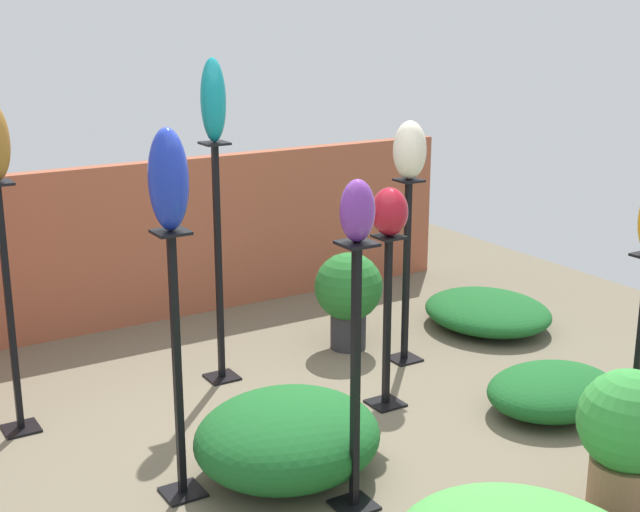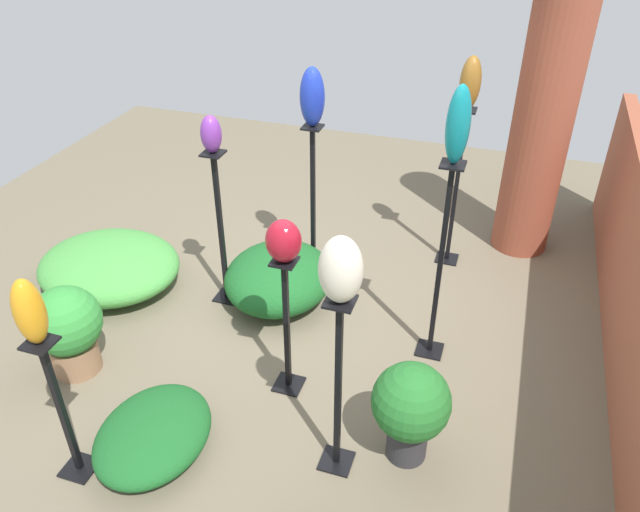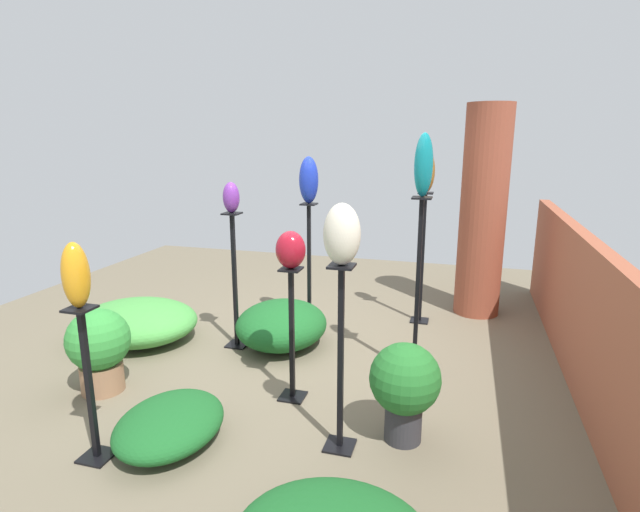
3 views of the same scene
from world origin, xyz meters
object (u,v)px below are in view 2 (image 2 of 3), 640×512
(art_vase_amber, at_px, (30,312))
(art_vase_cobalt, at_px, (312,97))
(pedestal_cobalt, at_px, (313,207))
(art_vase_bronze, at_px, (470,83))
(pedestal_violet, at_px, (221,236))
(pedestal_ivory, at_px, (338,395))
(potted_plant_walkway_edge, at_px, (68,327))
(art_vase_violet, at_px, (211,134))
(pedestal_amber, at_px, (63,416))
(pedestal_bronze, at_px, (455,195))
(brick_pillar, at_px, (541,127))
(art_vase_ivory, at_px, (341,270))
(pedestal_teal, at_px, (439,273))
(pedestal_ruby, at_px, (287,333))
(potted_plant_back_center, at_px, (411,407))
(art_vase_ruby, at_px, (283,241))
(art_vase_teal, at_px, (458,125))

(art_vase_amber, bearing_deg, art_vase_cobalt, 165.56)
(pedestal_cobalt, relative_size, art_vase_bronze, 3.18)
(pedestal_violet, height_order, art_vase_cobalt, art_vase_cobalt)
(pedestal_ivory, bearing_deg, potted_plant_walkway_edge, -95.81)
(pedestal_violet, relative_size, art_vase_violet, 4.67)
(pedestal_amber, bearing_deg, pedestal_bronze, 149.64)
(brick_pillar, bearing_deg, art_vase_violet, -54.10)
(art_vase_cobalt, relative_size, art_vase_ivory, 1.25)
(pedestal_violet, relative_size, pedestal_teal, 0.86)
(pedestal_ruby, height_order, art_vase_bronze, art_vase_bronze)
(pedestal_bronze, xyz_separation_m, potted_plant_back_center, (2.34, 0.09, -0.26))
(pedestal_teal, height_order, art_vase_ruby, pedestal_teal)
(pedestal_amber, height_order, potted_plant_back_center, pedestal_amber)
(art_vase_ruby, xyz_separation_m, potted_plant_walkway_edge, (0.33, -1.55, -0.83))
(art_vase_teal, bearing_deg, potted_plant_walkway_edge, -67.54)
(art_vase_bronze, relative_size, art_vase_teal, 0.84)
(art_vase_amber, distance_m, potted_plant_walkway_edge, 1.28)
(potted_plant_walkway_edge, bearing_deg, pedestal_cobalt, 145.85)
(brick_pillar, distance_m, potted_plant_walkway_edge, 4.21)
(pedestal_bronze, distance_m, pedestal_amber, 3.60)
(pedestal_violet, distance_m, art_vase_ruby, 1.34)
(pedestal_bronze, distance_m, art_vase_cobalt, 1.57)
(pedestal_ruby, relative_size, art_vase_teal, 2.11)
(art_vase_violet, height_order, art_vase_amber, art_vase_violet)
(brick_pillar, xyz_separation_m, pedestal_ruby, (2.50, -1.45, -0.71))
(pedestal_ruby, bearing_deg, art_vase_teal, 127.41)
(pedestal_ivory, bearing_deg, art_vase_teal, 162.94)
(pedestal_violet, distance_m, pedestal_cobalt, 0.87)
(art_vase_cobalt, relative_size, art_vase_teal, 0.94)
(pedestal_teal, xyz_separation_m, art_vase_ivory, (1.23, -0.38, 0.74))
(brick_pillar, distance_m, pedestal_amber, 4.40)
(pedestal_violet, distance_m, art_vase_bronze, 2.34)
(pedestal_ivory, bearing_deg, pedestal_amber, -69.88)
(art_vase_cobalt, xyz_separation_m, art_vase_amber, (2.58, -0.66, -0.37))
(pedestal_amber, xyz_separation_m, potted_plant_walkway_edge, (-0.76, -0.57, -0.08))
(pedestal_teal, distance_m, art_vase_bronze, 1.63)
(brick_pillar, xyz_separation_m, pedestal_ivory, (3.04, -0.93, -0.62))
(pedestal_ivory, height_order, art_vase_bronze, art_vase_bronze)
(art_vase_violet, height_order, art_vase_cobalt, art_vase_cobalt)
(pedestal_bronze, bearing_deg, art_vase_amber, -30.36)
(pedestal_ivory, relative_size, art_vase_ruby, 4.46)
(pedestal_violet, xyz_separation_m, pedestal_ruby, (0.82, 0.88, -0.13))
(pedestal_cobalt, relative_size, pedestal_teal, 0.87)
(art_vase_cobalt, bearing_deg, pedestal_violet, -39.58)
(pedestal_ruby, relative_size, pedestal_cobalt, 0.79)
(pedestal_violet, relative_size, pedestal_ivory, 1.05)
(art_vase_cobalt, height_order, art_vase_amber, art_vase_cobalt)
(brick_pillar, xyz_separation_m, art_vase_violet, (1.69, -2.33, 0.29))
(art_vase_bronze, relative_size, potted_plant_back_center, 0.61)
(art_vase_ruby, bearing_deg, pedestal_bronze, 157.51)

